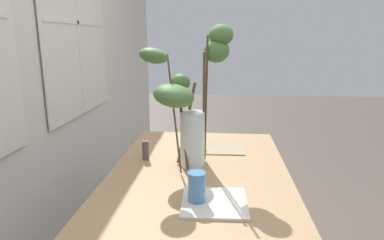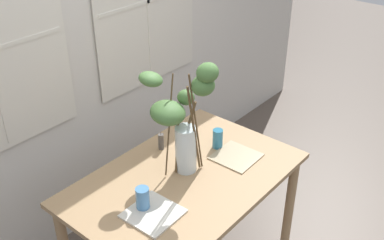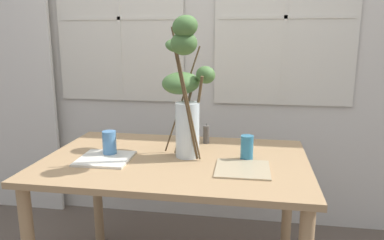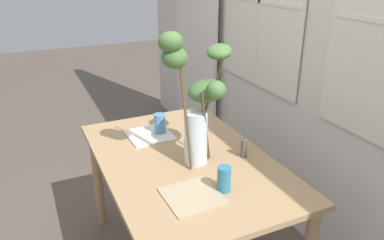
{
  "view_description": "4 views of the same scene",
  "coord_description": "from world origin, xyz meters",
  "px_view_note": "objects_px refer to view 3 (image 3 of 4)",
  "views": [
    {
      "loc": [
        -1.63,
        -0.1,
        1.45
      ],
      "look_at": [
        0.08,
        0.05,
        1.03
      ],
      "focal_mm": 31.33,
      "sensor_mm": 36.0,
      "label": 1
    },
    {
      "loc": [
        -1.66,
        -1.44,
        2.46
      ],
      "look_at": [
        0.12,
        0.04,
        1.1
      ],
      "focal_mm": 42.93,
      "sensor_mm": 36.0,
      "label": 2
    },
    {
      "loc": [
        0.4,
        -1.85,
        1.42
      ],
      "look_at": [
        0.08,
        0.09,
        0.97
      ],
      "focal_mm": 34.73,
      "sensor_mm": 36.0,
      "label": 3
    },
    {
      "loc": [
        1.73,
        -0.75,
        1.82
      ],
      "look_at": [
        0.09,
        0.01,
        1.05
      ],
      "focal_mm": 35.28,
      "sensor_mm": 36.0,
      "label": 4
    }
  ],
  "objects_px": {
    "vase_with_branches": "(185,90)",
    "drinking_glass_blue_right": "(247,148)",
    "drinking_glass_blue_left": "(109,143)",
    "plate_square_left": "(105,159)",
    "pillar_candle": "(206,134)",
    "dining_table": "(175,176)",
    "plate_square_right": "(243,169)"
  },
  "relations": [
    {
      "from": "vase_with_branches",
      "to": "drinking_glass_blue_right",
      "type": "bearing_deg",
      "value": -3.0
    },
    {
      "from": "drinking_glass_blue_left",
      "to": "plate_square_left",
      "type": "xyz_separation_m",
      "value": [
        0.0,
        -0.07,
        -0.06
      ]
    },
    {
      "from": "drinking_glass_blue_left",
      "to": "pillar_candle",
      "type": "relative_size",
      "value": 1.13
    },
    {
      "from": "pillar_candle",
      "to": "drinking_glass_blue_right",
      "type": "bearing_deg",
      "value": -47.06
    },
    {
      "from": "pillar_candle",
      "to": "dining_table",
      "type": "bearing_deg",
      "value": -111.96
    },
    {
      "from": "vase_with_branches",
      "to": "drinking_glass_blue_right",
      "type": "relative_size",
      "value": 5.79
    },
    {
      "from": "drinking_glass_blue_left",
      "to": "plate_square_left",
      "type": "distance_m",
      "value": 0.1
    },
    {
      "from": "plate_square_right",
      "to": "drinking_glass_blue_left",
      "type": "bearing_deg",
      "value": 171.76
    },
    {
      "from": "vase_with_branches",
      "to": "plate_square_left",
      "type": "bearing_deg",
      "value": -160.26
    },
    {
      "from": "drinking_glass_blue_right",
      "to": "plate_square_left",
      "type": "relative_size",
      "value": 0.48
    },
    {
      "from": "drinking_glass_blue_right",
      "to": "pillar_candle",
      "type": "xyz_separation_m",
      "value": [
        -0.25,
        0.27,
        -0.01
      ]
    },
    {
      "from": "plate_square_left",
      "to": "dining_table",
      "type": "bearing_deg",
      "value": 13.22
    },
    {
      "from": "drinking_glass_blue_right",
      "to": "plate_square_right",
      "type": "bearing_deg",
      "value": -95.58
    },
    {
      "from": "dining_table",
      "to": "pillar_candle",
      "type": "height_order",
      "value": "pillar_candle"
    },
    {
      "from": "drinking_glass_blue_right",
      "to": "pillar_candle",
      "type": "relative_size",
      "value": 1.08
    },
    {
      "from": "vase_with_branches",
      "to": "drinking_glass_blue_left",
      "type": "distance_m",
      "value": 0.51
    },
    {
      "from": "drinking_glass_blue_left",
      "to": "plate_square_left",
      "type": "height_order",
      "value": "drinking_glass_blue_left"
    },
    {
      "from": "dining_table",
      "to": "drinking_glass_blue_right",
      "type": "bearing_deg",
      "value": 6.56
    },
    {
      "from": "drinking_glass_blue_right",
      "to": "pillar_candle",
      "type": "height_order",
      "value": "drinking_glass_blue_right"
    },
    {
      "from": "drinking_glass_blue_left",
      "to": "plate_square_right",
      "type": "xyz_separation_m",
      "value": [
        0.72,
        -0.11,
        -0.06
      ]
    },
    {
      "from": "drinking_glass_blue_left",
      "to": "plate_square_left",
      "type": "bearing_deg",
      "value": -89.22
    },
    {
      "from": "dining_table",
      "to": "plate_square_right",
      "type": "bearing_deg",
      "value": -17.92
    },
    {
      "from": "dining_table",
      "to": "plate_square_left",
      "type": "distance_m",
      "value": 0.39
    },
    {
      "from": "drinking_glass_blue_left",
      "to": "drinking_glass_blue_right",
      "type": "xyz_separation_m",
      "value": [
        0.74,
        0.06,
        -0.0
      ]
    },
    {
      "from": "vase_with_branches",
      "to": "pillar_candle",
      "type": "xyz_separation_m",
      "value": [
        0.08,
        0.25,
        -0.31
      ]
    },
    {
      "from": "plate_square_right",
      "to": "dining_table",
      "type": "bearing_deg",
      "value": 162.08
    },
    {
      "from": "plate_square_left",
      "to": "plate_square_right",
      "type": "bearing_deg",
      "value": -2.53
    },
    {
      "from": "drinking_glass_blue_left",
      "to": "drinking_glass_blue_right",
      "type": "relative_size",
      "value": 1.05
    },
    {
      "from": "drinking_glass_blue_right",
      "to": "plate_square_left",
      "type": "distance_m",
      "value": 0.75
    },
    {
      "from": "dining_table",
      "to": "pillar_candle",
      "type": "xyz_separation_m",
      "value": [
        0.13,
        0.31,
        0.16
      ]
    },
    {
      "from": "dining_table",
      "to": "pillar_candle",
      "type": "relative_size",
      "value": 11.57
    },
    {
      "from": "drinking_glass_blue_left",
      "to": "pillar_candle",
      "type": "distance_m",
      "value": 0.59
    }
  ]
}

